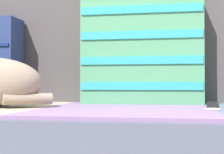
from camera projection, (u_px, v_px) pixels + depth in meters
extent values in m
cube|color=#4C5166|center=(78.00, 137.00, 1.20)|extent=(1.69, 0.82, 0.20)
cube|color=tan|center=(28.00, 107.00, 1.21)|extent=(0.18, 0.74, 0.01)
cube|color=gray|center=(77.00, 108.00, 1.18)|extent=(0.18, 0.74, 0.01)
cube|color=gray|center=(128.00, 109.00, 1.15)|extent=(0.18, 0.74, 0.01)
cube|color=gray|center=(183.00, 109.00, 1.12)|extent=(0.18, 0.74, 0.01)
cube|color=#474242|center=(99.00, 42.00, 1.55)|extent=(1.69, 0.14, 0.54)
cube|color=#4C9366|center=(142.00, 49.00, 1.37)|extent=(0.47, 0.13, 0.43)
cube|color=teal|center=(140.00, 86.00, 1.30)|extent=(0.47, 0.01, 0.03)
cube|color=teal|center=(140.00, 60.00, 1.30)|extent=(0.47, 0.01, 0.03)
cube|color=teal|center=(140.00, 35.00, 1.31)|extent=(0.47, 0.01, 0.03)
cube|color=teal|center=(140.00, 9.00, 1.31)|extent=(0.47, 0.01, 0.03)
cylinder|color=gray|center=(28.00, 99.00, 1.11)|extent=(0.15, 0.12, 0.04)
cube|color=black|center=(213.00, 105.00, 1.11)|extent=(0.05, 0.15, 0.02)
cube|color=black|center=(213.00, 102.00, 1.10)|extent=(0.03, 0.05, 0.00)
cube|color=black|center=(212.00, 104.00, 1.17)|extent=(0.03, 0.01, 0.02)
torus|color=silver|center=(213.00, 109.00, 1.02)|extent=(0.05, 0.05, 0.01)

